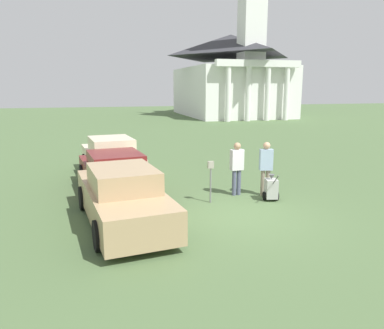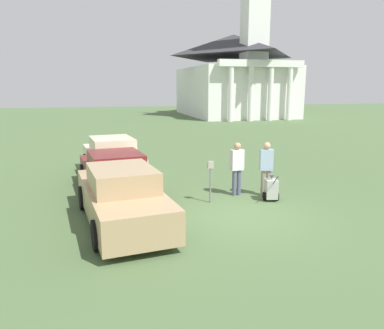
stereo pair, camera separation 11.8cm
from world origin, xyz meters
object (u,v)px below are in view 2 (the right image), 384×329
(equipment_cart, at_px, (271,189))
(person_worker, at_px, (237,165))
(parked_car_maroon, at_px, (115,173))
(parked_car_cream, at_px, (112,158))
(person_supervisor, at_px, (266,165))
(parked_car_tan, at_px, (122,197))
(parking_meter, at_px, (210,174))
(church, at_px, (234,71))

(equipment_cart, bearing_deg, person_worker, 147.15)
(parked_car_maroon, height_order, parked_car_cream, parked_car_cream)
(parked_car_cream, height_order, person_worker, person_worker)
(equipment_cart, bearing_deg, person_supervisor, 96.05)
(parked_car_tan, relative_size, equipment_cart, 5.08)
(parking_meter, xyz_separation_m, equipment_cart, (1.93, -0.28, -0.53))
(parked_car_maroon, bearing_deg, parking_meter, -41.85)
(person_supervisor, height_order, equipment_cart, person_supervisor)
(parking_meter, distance_m, person_supervisor, 2.01)
(person_worker, bearing_deg, church, -114.93)
(church, bearing_deg, person_worker, -110.51)
(parked_car_tan, xyz_separation_m, equipment_cart, (4.71, 0.84, -0.32))
(parking_meter, bearing_deg, person_worker, 27.60)
(parked_car_cream, distance_m, person_worker, 5.42)
(equipment_cart, distance_m, church, 36.36)
(parked_car_maroon, height_order, church, church)
(parking_meter, height_order, person_worker, person_worker)
(parked_car_maroon, distance_m, person_supervisor, 5.06)
(parking_meter, height_order, equipment_cart, parking_meter)
(parked_car_cream, distance_m, parking_meter, 5.18)
(parked_car_cream, xyz_separation_m, person_supervisor, (4.77, -4.10, 0.29))
(person_supervisor, bearing_deg, parking_meter, 21.02)
(parked_car_cream, bearing_deg, person_supervisor, -47.79)
(person_worker, bearing_deg, parked_car_tan, 19.08)
(parked_car_tan, xyz_separation_m, person_worker, (3.87, 1.68, 0.30))
(person_worker, distance_m, person_supervisor, 0.95)
(parked_car_maroon, xyz_separation_m, equipment_cart, (4.71, -2.20, -0.29))
(parking_meter, height_order, person_supervisor, person_supervisor)
(parking_meter, bearing_deg, equipment_cart, -8.16)
(parked_car_tan, distance_m, church, 38.83)
(church, bearing_deg, person_supervisor, -108.98)
(parked_car_cream, relative_size, equipment_cart, 4.94)
(parked_car_maroon, xyz_separation_m, parking_meter, (2.78, -1.93, 0.25))
(parked_car_tan, xyz_separation_m, parked_car_maroon, (-0.00, 3.04, -0.04))
(parked_car_cream, relative_size, person_worker, 2.80)
(person_supervisor, relative_size, church, 0.07)
(parked_car_cream, height_order, equipment_cart, parked_car_cream)
(church, bearing_deg, parking_meter, -111.80)
(parked_car_tan, xyz_separation_m, person_supervisor, (4.77, 1.38, 0.32))
(parked_car_tan, distance_m, person_worker, 4.23)
(person_worker, relative_size, person_supervisor, 0.99)
(parked_car_maroon, relative_size, church, 0.20)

